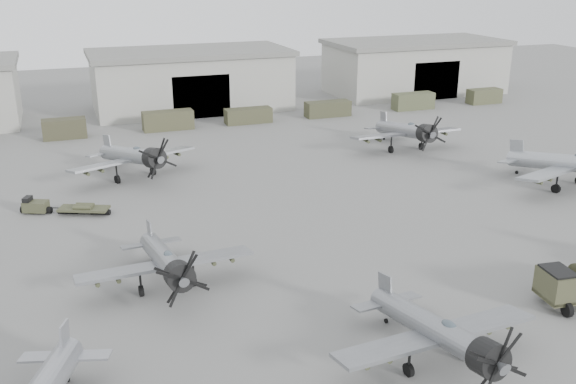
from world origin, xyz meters
The scene contains 15 objects.
ground centered at (0.00, 0.00, 0.00)m, with size 220.00×220.00×0.00m, color slate.
hangar_center centered at (0.00, 61.96, 4.37)m, with size 29.00×14.80×8.70m.
hangar_right centered at (38.00, 61.96, 4.37)m, with size 29.00×14.80×8.70m.
support_truck_2 centered at (-18.62, 50.00, 1.23)m, with size 5.23×2.20×2.46m, color #393825.
support_truck_3 centered at (-5.72, 50.00, 1.24)m, with size 6.54×2.20×2.48m, color #41412A.
support_truck_4 centered at (5.23, 50.00, 1.02)m, with size 6.36×2.20×2.03m, color #3E3E29.
support_truck_5 centered at (17.03, 50.00, 1.08)m, with size 6.49×2.20×2.16m, color #3B3C27.
support_truck_6 centered at (30.91, 50.00, 1.22)m, with size 6.25×2.20×2.45m, color #474B31.
support_truck_7 centered at (43.55, 50.00, 1.12)m, with size 5.31×2.20×2.25m, color #45472E.
aircraft_near_1 centered at (-1.48, -7.72, 2.18)m, with size 12.01×10.81×4.79m.
aircraft_mid_1 centered at (-13.56, 5.88, 2.14)m, with size 11.76×10.58×4.70m.
aircraft_mid_3 centered at (26.55, 13.20, 2.50)m, with size 13.77×12.40×5.50m.
aircraft_far_0 centered at (-12.43, 30.54, 2.41)m, with size 13.13×11.86×5.31m.
aircraft_far_1 centered at (18.43, 30.11, 2.43)m, with size 13.25×11.93×5.34m.
tug_trailer centered at (-20.40, 23.41, 0.56)m, with size 7.35×4.28×1.49m.
Camera 1 is at (-19.11, -32.50, 20.53)m, focal length 40.00 mm.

